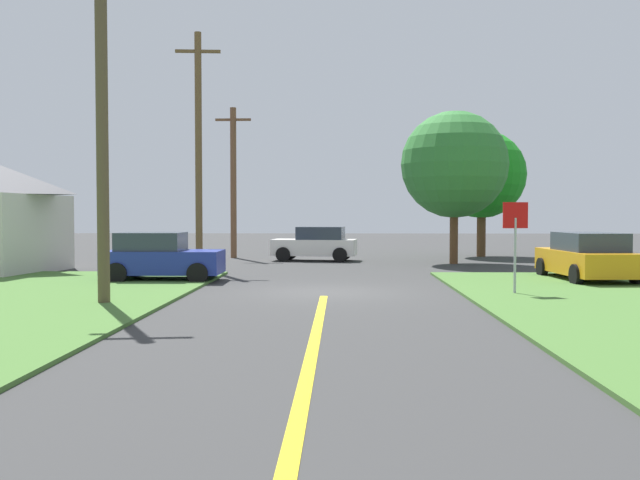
% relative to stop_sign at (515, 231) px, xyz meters
% --- Properties ---
extents(ground_plane, '(120.00, 120.00, 0.00)m').
position_rel_stop_sign_xyz_m(ground_plane, '(-5.19, 0.74, -1.78)').
color(ground_plane, '#343434').
extents(lane_stripe_center, '(0.20, 14.00, 0.01)m').
position_rel_stop_sign_xyz_m(lane_stripe_center, '(-5.19, -7.26, -1.77)').
color(lane_stripe_center, yellow).
rests_on(lane_stripe_center, ground).
extents(stop_sign, '(0.70, 0.16, 2.55)m').
position_rel_stop_sign_xyz_m(stop_sign, '(0.00, 0.00, 0.00)').
color(stop_sign, '#9EA0A8').
rests_on(stop_sign, ground).
extents(car_approaching_junction, '(4.12, 2.29, 1.62)m').
position_rel_stop_sign_xyz_m(car_approaching_junction, '(-5.93, 14.07, -0.98)').
color(car_approaching_junction, white).
rests_on(car_approaching_junction, ground).
extents(car_on_crossroad, '(2.32, 4.62, 1.62)m').
position_rel_stop_sign_xyz_m(car_on_crossroad, '(3.40, 4.17, -0.97)').
color(car_on_crossroad, orange).
rests_on(car_on_crossroad, ground).
extents(parked_car_near_building, '(3.83, 2.12, 1.62)m').
position_rel_stop_sign_xyz_m(parked_car_near_building, '(-10.70, 3.81, -0.98)').
color(parked_car_near_building, navy).
rests_on(parked_car_near_building, ground).
extents(utility_pole_near, '(1.80, 0.36, 8.71)m').
position_rel_stop_sign_xyz_m(utility_pole_near, '(-10.51, -2.31, 2.70)').
color(utility_pole_near, brown).
rests_on(utility_pole_near, ground).
extents(utility_pole_mid, '(1.80, 0.28, 9.49)m').
position_rel_stop_sign_xyz_m(utility_pole_mid, '(-10.47, 8.93, 3.10)').
color(utility_pole_mid, brown).
rests_on(utility_pole_mid, ground).
extents(utility_pole_far, '(1.80, 0.31, 7.59)m').
position_rel_stop_sign_xyz_m(utility_pole_far, '(-10.18, 16.17, 2.12)').
color(utility_pole_far, brown).
rests_on(utility_pole_far, ground).
extents(oak_tree_left, '(4.76, 4.76, 6.81)m').
position_rel_stop_sign_xyz_m(oak_tree_left, '(0.31, 12.30, 2.64)').
color(oak_tree_left, brown).
rests_on(oak_tree_left, ground).
extents(pine_tree_center, '(4.55, 4.55, 6.57)m').
position_rel_stop_sign_xyz_m(pine_tree_center, '(2.59, 17.63, 2.49)').
color(pine_tree_center, brown).
rests_on(pine_tree_center, ground).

